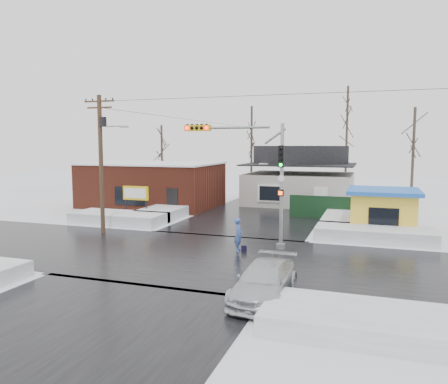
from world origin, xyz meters
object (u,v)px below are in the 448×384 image
(traffic_signal, at_px, (254,168))
(pedestrian, at_px, (238,235))
(utility_pole, at_px, (102,156))
(car, at_px, (264,282))
(marquee_sign, at_px, (136,194))
(kiosk, at_px, (383,210))

(traffic_signal, height_order, pedestrian, traffic_signal)
(utility_pole, distance_m, pedestrian, 10.84)
(traffic_signal, bearing_deg, car, -72.34)
(traffic_signal, distance_m, car, 9.31)
(traffic_signal, bearing_deg, utility_pole, 177.05)
(marquee_sign, bearing_deg, pedestrian, -35.55)
(traffic_signal, relative_size, marquee_sign, 2.75)
(traffic_signal, relative_size, pedestrian, 3.84)
(kiosk, relative_size, car, 0.98)
(kiosk, bearing_deg, car, -106.58)
(pedestrian, bearing_deg, traffic_signal, -34.38)
(kiosk, xyz_separation_m, car, (-4.50, -15.10, -0.78))
(utility_pole, distance_m, marquee_sign, 6.87)
(marquee_sign, relative_size, pedestrian, 1.40)
(utility_pole, xyz_separation_m, pedestrian, (9.83, -1.80, -4.20))
(utility_pole, distance_m, kiosk, 18.95)
(marquee_sign, xyz_separation_m, kiosk, (18.50, 0.50, -0.46))
(marquee_sign, height_order, pedestrian, marquee_sign)
(kiosk, bearing_deg, marquee_sign, -178.45)
(kiosk, xyz_separation_m, pedestrian, (-7.60, -8.29, -0.55))
(utility_pole, distance_m, car, 16.16)
(marquee_sign, bearing_deg, car, -46.20)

